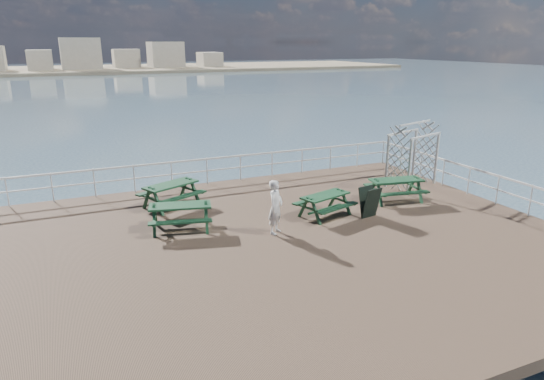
{
  "coord_description": "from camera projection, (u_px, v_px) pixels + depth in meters",
  "views": [
    {
      "loc": [
        -5.38,
        -12.02,
        5.66
      ],
      "look_at": [
        0.64,
        1.62,
        1.1
      ],
      "focal_mm": 32.0,
      "sensor_mm": 36.0,
      "label": 1
    }
  ],
  "objects": [
    {
      "name": "ground",
      "position": [
        274.0,
        248.0,
        14.29
      ],
      "size": [
        18.0,
        14.0,
        0.3
      ],
      "primitive_type": "cube",
      "color": "brown",
      "rests_on": "ground"
    },
    {
      "name": "sea_backdrop",
      "position": [
        121.0,
        65.0,
        136.53
      ],
      "size": [
        300.0,
        300.0,
        9.2
      ],
      "color": "#3D5666",
      "rests_on": "ground"
    },
    {
      "name": "railing",
      "position": [
        241.0,
        191.0,
        16.21
      ],
      "size": [
        17.77,
        13.76,
        1.1
      ],
      "color": "silver",
      "rests_on": "ground"
    },
    {
      "name": "picnic_table_a",
      "position": [
        171.0,
        190.0,
        17.28
      ],
      "size": [
        2.43,
        2.25,
        0.95
      ],
      "rotation": [
        0.0,
        0.0,
        0.43
      ],
      "color": "#163E1E",
      "rests_on": "ground"
    },
    {
      "name": "picnic_table_b",
      "position": [
        325.0,
        200.0,
        16.33
      ],
      "size": [
        2.09,
        1.86,
        0.86
      ],
      "rotation": [
        0.0,
        0.0,
        0.29
      ],
      "color": "#163E1E",
      "rests_on": "ground"
    },
    {
      "name": "picnic_table_c",
      "position": [
        396.0,
        185.0,
        17.89
      ],
      "size": [
        2.17,
        1.87,
        0.94
      ],
      "rotation": [
        0.0,
        0.0,
        -0.18
      ],
      "color": "#163E1E",
      "rests_on": "ground"
    },
    {
      "name": "picnic_table_d",
      "position": [
        180.0,
        211.0,
        15.13
      ],
      "size": [
        2.22,
        1.95,
        0.93
      ],
      "rotation": [
        0.0,
        0.0,
        -0.24
      ],
      "color": "#163E1E",
      "rests_on": "ground"
    },
    {
      "name": "trellis_arbor",
      "position": [
        412.0,
        158.0,
        19.69
      ],
      "size": [
        2.33,
        1.69,
        2.61
      ],
      "rotation": [
        0.0,
        0.0,
        0.3
      ],
      "color": "silver",
      "rests_on": "ground"
    },
    {
      "name": "sandwich_board",
      "position": [
        369.0,
        203.0,
        16.22
      ],
      "size": [
        0.72,
        0.59,
        1.06
      ],
      "rotation": [
        0.0,
        0.0,
        0.19
      ],
      "color": "black",
      "rests_on": "ground"
    },
    {
      "name": "person",
      "position": [
        276.0,
        207.0,
        14.77
      ],
      "size": [
        0.73,
        0.71,
        1.69
      ],
      "primitive_type": "imported",
      "rotation": [
        0.0,
        0.0,
        0.73
      ],
      "color": "silver",
      "rests_on": "ground"
    }
  ]
}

